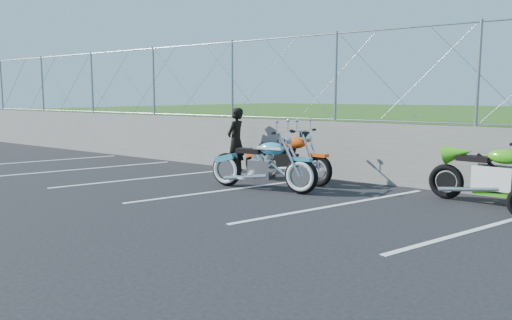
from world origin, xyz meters
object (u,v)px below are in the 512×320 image
Objects in this scene: person_standing at (236,140)px; naked_orange at (287,160)px; cruiser_turquoise at (264,166)px; sportbike_green at (492,177)px.

naked_orange is at bearing 65.50° from person_standing.
naked_orange is 1.48× the size of person_standing.
sportbike_green is at bearing 10.97° from cruiser_turquoise.
naked_orange is 4.09m from sportbike_green.
cruiser_turquoise is 2.50m from person_standing.
naked_orange is 1.94m from person_standing.
cruiser_turquoise is 4.16m from sportbike_green.
naked_orange reaches higher than sportbike_green.
sportbike_green is (4.08, 0.21, -0.01)m from naked_orange.
person_standing reaches higher than naked_orange.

